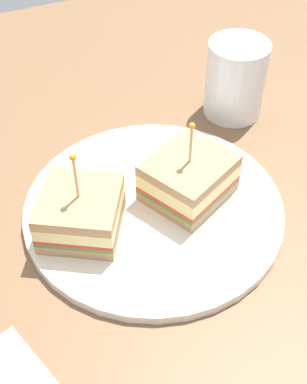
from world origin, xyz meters
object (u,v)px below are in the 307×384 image
(plate, at_px, (154,208))
(sandwich_half_back, at_px, (190,180))
(sandwich_half_front, at_px, (80,211))
(drink_glass, at_px, (235,82))

(plate, height_order, sandwich_half_back, sandwich_half_back)
(sandwich_half_front, bearing_deg, drink_glass, 116.12)
(plate, distance_m, sandwich_half_back, 0.05)
(plate, height_order, drink_glass, drink_glass)
(sandwich_half_front, relative_size, drink_glass, 1.09)
(plate, distance_m, drink_glass, 0.22)
(sandwich_half_front, xyz_separation_m, drink_glass, (-0.12, 0.25, 0.01))
(drink_glass, bearing_deg, plate, -53.68)
(sandwich_half_back, bearing_deg, sandwich_half_front, -92.42)
(sandwich_half_front, relative_size, sandwich_half_back, 0.98)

